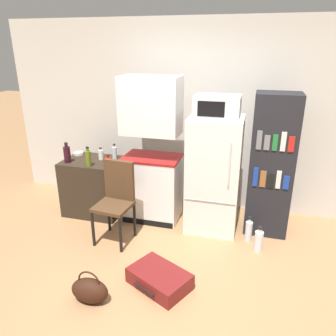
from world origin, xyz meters
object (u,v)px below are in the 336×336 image
kitchen_hutch (152,156)px  bottle_ketchup_red (108,162)px  bottle_wine_dark (67,154)px  water_bottle_front (259,240)px  refrigerator (214,175)px  bottle_olive_oil (88,158)px  bowl (78,153)px  chair (117,195)px  handbag (90,290)px  bottle_milk_white (101,154)px  microwave (217,106)px  bottle_clear_short (115,153)px  side_table (95,186)px  bookshelf (271,166)px  water_bottle_middle (249,230)px  suitcase_large_flat (159,279)px

kitchen_hutch → bottle_ketchup_red: size_ratio=11.17×
bottle_wine_dark → water_bottle_front: bearing=-5.1°
kitchen_hutch → water_bottle_front: bearing=-17.2°
refrigerator → water_bottle_front: bearing=-33.5°
bottle_olive_oil → bowl: (-0.37, 0.39, -0.09)m
kitchen_hutch → bottle_wine_dark: kitchen_hutch is taller
chair → handbag: size_ratio=2.73×
bottle_milk_white → bowl: bottle_milk_white is taller
microwave → chair: (-1.08, -0.56, -1.01)m
chair → water_bottle_front: 1.75m
bowl → bottle_milk_white: bearing=-14.1°
refrigerator → bottle_clear_short: refrigerator is taller
kitchen_hutch → microwave: 1.08m
kitchen_hutch → bottle_olive_oil: size_ratio=7.24×
bottle_wine_dark → bottle_olive_oil: bottle_wine_dark is taller
refrigerator → bottle_olive_oil: (-1.59, -0.24, 0.16)m
side_table → handbag: bearing=-64.9°
bottle_milk_white → water_bottle_front: size_ratio=0.55×
refrigerator → bookshelf: 0.70m
chair → water_bottle_front: (1.68, 0.16, -0.44)m
bookshelf → water_bottle_middle: bearing=-121.4°
bottle_olive_oil → bowl: bottle_olive_oil is taller
microwave → bottle_ketchup_red: 1.53m
bottle_clear_short → handbag: 1.98m
suitcase_large_flat → handbag: size_ratio=1.94×
kitchen_hutch → refrigerator: (0.82, -0.04, -0.16)m
refrigerator → bottle_ketchup_red: size_ratio=8.55×
bottle_wine_dark → suitcase_large_flat: bottle_wine_dark is taller
water_bottle_middle → bottle_wine_dark: bearing=178.9°
bottle_wine_dark → handbag: bearing=-54.8°
water_bottle_front → suitcase_large_flat: bearing=-136.9°
suitcase_large_flat → water_bottle_front: bearing=70.0°
microwave → kitchen_hutch: bearing=177.2°
side_table → water_bottle_middle: size_ratio=2.41×
chair → water_bottle_middle: (1.56, 0.34, -0.44)m
bottle_milk_white → kitchen_hutch: bearing=-0.3°
kitchen_hutch → handbag: bearing=-92.4°
bowl → bottle_ketchup_red: bearing=-29.6°
bookshelf → bowl: bookshelf is taller
microwave → bottle_ketchup_red: (-1.33, -0.21, -0.74)m
side_table → bottle_milk_white: bearing=28.1°
bookshelf → bottle_wine_dark: (-2.61, -0.27, 0.01)m
handbag → refrigerator: bearing=61.6°
bottle_wine_dark → side_table: bearing=30.2°
bottle_wine_dark → suitcase_large_flat: bearing=-34.5°
bottle_ketchup_red → water_bottle_front: bearing=-5.5°
bottle_olive_oil → bottle_ketchup_red: bottle_olive_oil is taller
side_table → water_bottle_front: bearing=-9.7°
bottle_olive_oil → bottle_ketchup_red: size_ratio=1.54×
kitchen_hutch → chair: 0.73m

